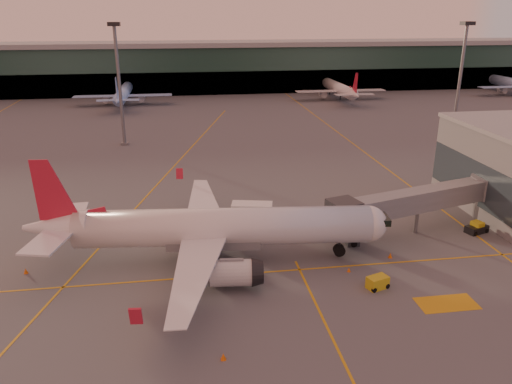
{
  "coord_description": "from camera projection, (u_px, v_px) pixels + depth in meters",
  "views": [
    {
      "loc": [
        -7.35,
        -43.82,
        27.49
      ],
      "look_at": [
        1.92,
        17.69,
        5.0
      ],
      "focal_mm": 35.0,
      "sensor_mm": 36.0,
      "label": 1
    }
  ],
  "objects": [
    {
      "name": "pushback_tug",
      "position": [
        477.0,
        228.0,
        65.83
      ],
      "size": [
        3.29,
        2.41,
        1.52
      ],
      "rotation": [
        0.0,
        0.0,
        0.32
      ],
      "color": "black",
      "rests_on": "ground"
    },
    {
      "name": "jet_bridge",
      "position": [
        427.0,
        200.0,
        65.25
      ],
      "size": [
        26.81,
        10.4,
        6.12
      ],
      "color": "slate",
      "rests_on": "ground"
    },
    {
      "name": "cone_fwd",
      "position": [
        349.0,
        270.0,
        55.97
      ],
      "size": [
        0.4,
        0.4,
        0.51
      ],
      "color": "#E05F0B",
      "rests_on": "ground"
    },
    {
      "name": "gpu_cart",
      "position": [
        378.0,
        283.0,
        52.52
      ],
      "size": [
        2.57,
        2.01,
        1.32
      ],
      "rotation": [
        0.0,
        0.0,
        0.33
      ],
      "color": "gold",
      "rests_on": "ground"
    },
    {
      "name": "cone_nose",
      "position": [
        390.0,
        255.0,
        59.14
      ],
      "size": [
        0.49,
        0.49,
        0.62
      ],
      "color": "#E05F0B",
      "rests_on": "ground"
    },
    {
      "name": "cone_tail",
      "position": [
        26.0,
        271.0,
        55.59
      ],
      "size": [
        0.49,
        0.49,
        0.62
      ],
      "color": "#E05F0B",
      "rests_on": "ground"
    },
    {
      "name": "ground",
      "position": [
        263.0,
        297.0,
        51.13
      ],
      "size": [
        600.0,
        600.0,
        0.0
      ],
      "primitive_type": "plane",
      "color": "#4C4F54",
      "rests_on": "ground"
    },
    {
      "name": "mast_east_near",
      "position": [
        461.0,
        72.0,
        111.44
      ],
      "size": [
        2.4,
        2.4,
        25.6
      ],
      "color": "slate",
      "rests_on": "ground"
    },
    {
      "name": "distant_aircraft_row",
      "position": [
        237.0,
        102.0,
        162.38
      ],
      "size": [
        350.0,
        34.0,
        13.0
      ],
      "color": "#95BEFA",
      "rests_on": "ground"
    },
    {
      "name": "taxi_markings",
      "position": [
        185.0,
        171.0,
        91.47
      ],
      "size": [
        100.12,
        173.0,
        0.01
      ],
      "color": "#C99013",
      "rests_on": "ground"
    },
    {
      "name": "catering_truck",
      "position": [
        252.0,
        216.0,
        65.31
      ],
      "size": [
        5.62,
        3.38,
        4.08
      ],
      "rotation": [
        0.0,
        0.0,
        -0.21
      ],
      "color": "#A32117",
      "rests_on": "ground"
    },
    {
      "name": "terminal",
      "position": [
        200.0,
        67.0,
        180.01
      ],
      "size": [
        400.0,
        20.0,
        17.6
      ],
      "color": "#19382D",
      "rests_on": "ground"
    },
    {
      "name": "mast_west_near",
      "position": [
        119.0,
        76.0,
        104.65
      ],
      "size": [
        2.4,
        2.4,
        25.6
      ],
      "color": "slate",
      "rests_on": "ground"
    },
    {
      "name": "cone_wing_left",
      "position": [
        208.0,
        205.0,
        74.65
      ],
      "size": [
        0.47,
        0.47,
        0.59
      ],
      "color": "#E05F0B",
      "rests_on": "ground"
    },
    {
      "name": "cone_wing_right",
      "position": [
        223.0,
        356.0,
        41.78
      ],
      "size": [
        0.49,
        0.49,
        0.62
      ],
      "color": "#E05F0B",
      "rests_on": "ground"
    },
    {
      "name": "main_airplane",
      "position": [
        212.0,
        229.0,
        57.18
      ],
      "size": [
        41.7,
        37.66,
        12.58
      ],
      "rotation": [
        0.0,
        0.0,
        -0.1
      ],
      "color": "silver",
      "rests_on": "ground"
    }
  ]
}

